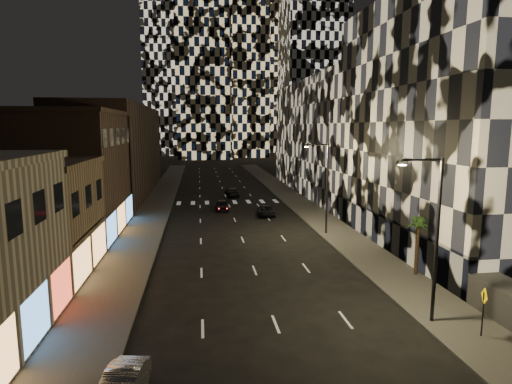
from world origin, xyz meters
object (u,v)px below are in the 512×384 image
object	(u,v)px
streetlight_far	(325,182)
palm_tree	(418,227)
car_dark_rightlane	(266,211)
streetlight_near	(433,229)
car_dark_oncoming	(232,192)
ped_sign	(484,304)
car_dark_midlane	(222,205)

from	to	relation	value
streetlight_far	palm_tree	bearing A→B (deg)	-76.12
car_dark_rightlane	palm_tree	world-z (taller)	palm_tree
streetlight_near	car_dark_oncoming	bearing A→B (deg)	99.20
ped_sign	palm_tree	distance (m)	9.54
car_dark_oncoming	palm_tree	xyz separation A→B (m)	(10.47, -37.94, 2.97)
streetlight_far	car_dark_midlane	xyz separation A→B (m)	(-9.51, 13.94, -4.68)
car_dark_oncoming	car_dark_midlane	bearing A→B (deg)	75.39
car_dark_oncoming	ped_sign	distance (m)	48.12
streetlight_far	car_dark_oncoming	xyz separation A→B (m)	(-7.32, 25.22, -4.68)
streetlight_far	car_dark_rightlane	world-z (taller)	streetlight_far
streetlight_near	car_dark_oncoming	size ratio (longest dim) A/B	1.94
streetlight_far	palm_tree	size ratio (longest dim) A/B	2.13
palm_tree	car_dark_midlane	bearing A→B (deg)	115.39
car_dark_rightlane	streetlight_near	bearing A→B (deg)	-76.98
car_dark_midlane	palm_tree	distance (m)	29.66
car_dark_midlane	car_dark_oncoming	distance (m)	11.49
car_dark_oncoming	streetlight_far	bearing A→B (deg)	102.55
car_dark_midlane	car_dark_oncoming	bearing A→B (deg)	77.74
streetlight_near	palm_tree	xyz separation A→B (m)	(3.15, 7.28, -1.71)
car_dark_rightlane	ped_sign	distance (m)	32.33
streetlight_far	car_dark_oncoming	size ratio (longest dim) A/B	1.94
ped_sign	streetlight_near	bearing A→B (deg)	150.50
car_dark_oncoming	palm_tree	world-z (taller)	palm_tree
car_dark_midlane	car_dark_rightlane	xyz separation A→B (m)	(5.15, -4.24, -0.08)
streetlight_far	car_dark_rightlane	size ratio (longest dim) A/B	2.10
car_dark_oncoming	car_dark_rightlane	size ratio (longest dim) A/B	1.08
car_dark_oncoming	palm_tree	bearing A→B (deg)	101.79
car_dark_midlane	streetlight_near	bearing A→B (deg)	-75.63
car_dark_rightlane	palm_tree	bearing A→B (deg)	-66.83
car_dark_midlane	car_dark_rightlane	distance (m)	6.67
car_dark_oncoming	ped_sign	size ratio (longest dim) A/B	1.80
ped_sign	palm_tree	xyz separation A→B (m)	(1.34, 9.29, 1.75)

